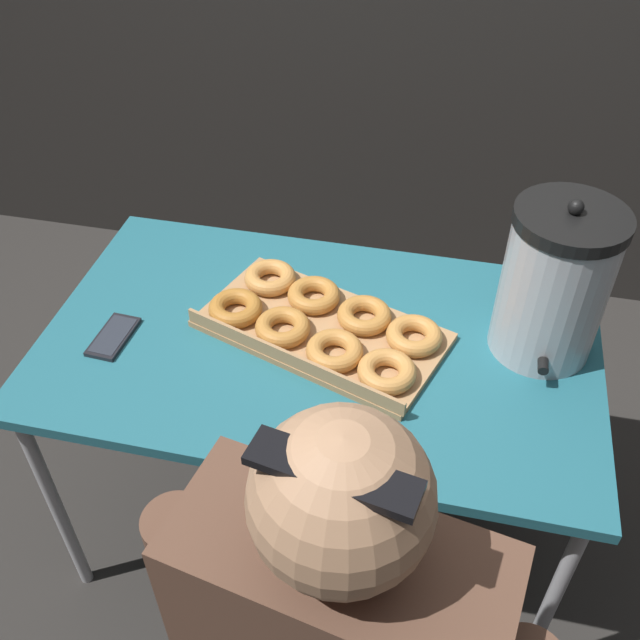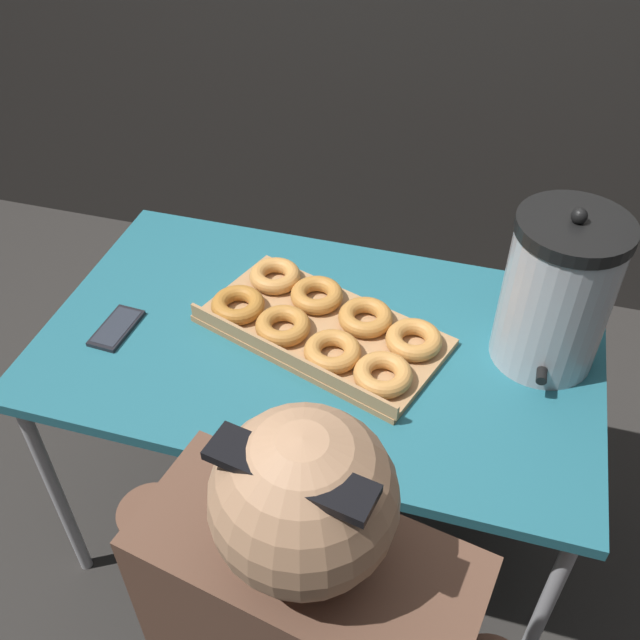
% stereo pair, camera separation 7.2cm
% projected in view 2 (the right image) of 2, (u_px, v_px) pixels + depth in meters
% --- Properties ---
extents(ground_plane, '(12.00, 12.00, 0.00)m').
position_uv_depth(ground_plane, '(320.00, 516.00, 2.10)').
color(ground_plane, '#2D2B28').
extents(folding_table, '(1.25, 0.75, 0.72)m').
position_uv_depth(folding_table, '(319.00, 355.00, 1.65)').
color(folding_table, '#236675').
rests_on(folding_table, ground).
extents(donut_box, '(0.61, 0.45, 0.05)m').
position_uv_depth(donut_box, '(324.00, 325.00, 1.62)').
color(donut_box, tan).
rests_on(donut_box, folding_table).
extents(coffee_urn, '(0.23, 0.26, 0.38)m').
position_uv_depth(coffee_urn, '(557.00, 293.00, 1.47)').
color(coffee_urn, '#B7B7BC').
rests_on(coffee_urn, folding_table).
extents(cell_phone, '(0.08, 0.15, 0.01)m').
position_uv_depth(cell_phone, '(117.00, 328.00, 1.64)').
color(cell_phone, black).
rests_on(cell_phone, folding_table).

